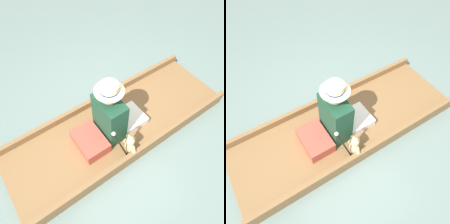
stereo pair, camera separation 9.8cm
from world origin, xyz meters
The scene contains 7 objects.
ground_plane centered at (0.00, 0.00, 0.00)m, with size 16.00×16.00×0.00m, color slate.
punt_boat centered at (0.00, 0.00, 0.07)m, with size 1.09×3.23×0.23m.
seat_cushion centered at (0.05, -0.49, 0.21)m, with size 0.49×0.34×0.17m.
seated_person centered at (0.04, -0.12, 0.49)m, with size 0.44×0.71×0.95m.
teddy_bear centered at (0.41, -0.13, 0.28)m, with size 0.24×0.14×0.34m.
wine_glass centered at (-0.35, 0.14, 0.19)m, with size 0.10×0.10×0.09m.
walking_cane centered at (0.44, -0.32, 0.58)m, with size 0.04×0.25×0.78m.
Camera 2 is at (1.37, -0.97, 2.74)m, focal length 35.00 mm.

